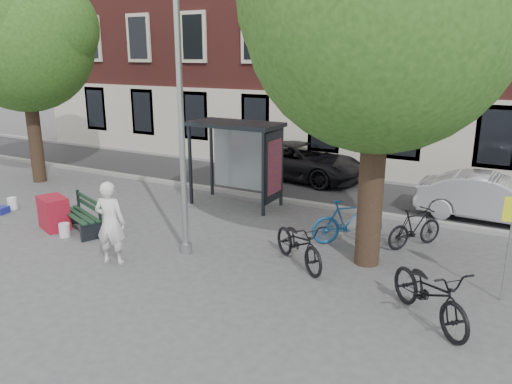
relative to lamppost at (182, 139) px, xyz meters
The scene contains 21 objects.
ground 2.78m from the lamppost, ahead, with size 90.00×90.00×0.00m, color #4C4C4F.
road 7.53m from the lamppost, 90.00° to the left, with size 40.00×4.00×0.01m, color #28282B.
curb_near 5.69m from the lamppost, 90.00° to the left, with size 40.00×0.25×0.12m, color gray.
curb_far 9.40m from the lamppost, 90.00° to the left, with size 40.00×0.25×0.12m, color gray.
lamppost is the anchor object (origin of this frame).
tree_right 5.10m from the lamppost, 19.03° to the left, with size 5.76×5.60×8.20m.
tree_left 9.75m from the lamppost, 162.21° to the left, with size 5.18×4.86×7.40m.
bus_shelter 4.24m from the lamppost, 98.43° to the left, with size 2.85×1.45×2.62m.
painter 2.49m from the lamppost, 131.36° to the right, with size 0.70×0.46×1.93m, color white.
bench 4.10m from the lamppost, behind, with size 1.86×1.19×0.92m.
bike_a 3.55m from the lamppost, 13.39° to the left, with size 0.71×2.04×1.07m, color black.
bike_b 4.63m from the lamppost, 38.34° to the left, with size 0.53×1.89×1.13m, color navy.
bike_c 6.16m from the lamppost, ahead, with size 0.76×2.17×1.14m, color black.
bike_d 6.07m from the lamppost, 32.66° to the left, with size 0.47×1.68×1.01m, color black.
car_dark 8.34m from the lamppost, 93.94° to the left, with size 2.29×4.96×1.38m, color black.
car_silver 8.99m from the lamppost, 44.83° to the left, with size 1.41×4.04×1.33m, color #A9ABB1.
red_stand 4.80m from the lamppost, behind, with size 0.90×0.60×0.90m, color maroon.
bucket_a 7.29m from the lamppost, behind, with size 0.28×0.28×0.36m, color white.
bucket_b 4.37m from the lamppost, 169.36° to the right, with size 0.28×0.28×0.36m, color silver.
bucket_c 4.14m from the lamppost, 169.56° to the left, with size 0.28×0.28×0.36m, color silver.
notice_sign 7.02m from the lamppost, ahead, with size 0.36×0.07×2.09m.
Camera 1 is at (6.88, -9.03, 4.67)m, focal length 35.00 mm.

